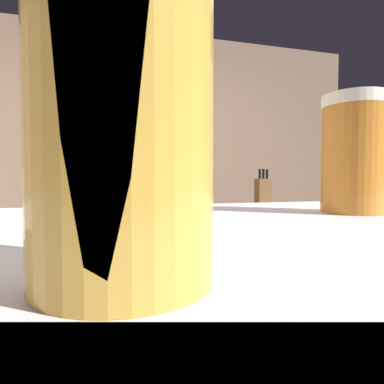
{
  "coord_description": "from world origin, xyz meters",
  "views": [
    {
      "loc": [
        -0.28,
        -1.33,
        1.14
      ],
      "look_at": [
        -0.12,
        -0.75,
        1.11
      ],
      "focal_mm": 30.35,
      "sensor_mm": 36.0,
      "label": 1
    }
  ],
  "objects_px": {
    "bottle_soy": "(157,169)",
    "mixing_bowl": "(124,207)",
    "bartender": "(176,209)",
    "bottle_hot_sauce": "(134,169)",
    "bottle_vinegar": "(124,171)",
    "pint_glass_far": "(123,104)",
    "knife_block": "(263,192)",
    "pint_glass_near": "(353,154)",
    "chefs_knife": "(204,209)"
  },
  "relations": [
    {
      "from": "bartender",
      "to": "knife_block",
      "type": "xyz_separation_m",
      "value": [
        0.72,
        0.42,
        0.06
      ]
    },
    {
      "from": "pint_glass_far",
      "to": "bottle_vinegar",
      "type": "xyz_separation_m",
      "value": [
        0.2,
        3.08,
        0.04
      ]
    },
    {
      "from": "pint_glass_near",
      "to": "bottle_soy",
      "type": "relative_size",
      "value": 0.6
    },
    {
      "from": "mixing_bowl",
      "to": "chefs_knife",
      "type": "height_order",
      "value": "mixing_bowl"
    },
    {
      "from": "bottle_soy",
      "to": "mixing_bowl",
      "type": "bearing_deg",
      "value": -108.23
    },
    {
      "from": "bottle_soy",
      "to": "bottle_hot_sauce",
      "type": "relative_size",
      "value": 0.96
    },
    {
      "from": "bartender",
      "to": "bottle_hot_sauce",
      "type": "distance_m",
      "value": 1.71
    },
    {
      "from": "bottle_vinegar",
      "to": "bartender",
      "type": "bearing_deg",
      "value": -84.2
    },
    {
      "from": "knife_block",
      "to": "chefs_knife",
      "type": "relative_size",
      "value": 1.12
    },
    {
      "from": "mixing_bowl",
      "to": "pint_glass_near",
      "type": "distance_m",
      "value": 1.7
    },
    {
      "from": "pint_glass_far",
      "to": "bottle_soy",
      "type": "relative_size",
      "value": 0.59
    },
    {
      "from": "chefs_knife",
      "to": "bottle_vinegar",
      "type": "relative_size",
      "value": 1.23
    },
    {
      "from": "pint_glass_far",
      "to": "bottle_soy",
      "type": "xyz_separation_m",
      "value": [
        0.53,
        3.15,
        0.07
      ]
    },
    {
      "from": "pint_glass_far",
      "to": "bottle_hot_sauce",
      "type": "bearing_deg",
      "value": 84.56
    },
    {
      "from": "bartender",
      "to": "bottle_vinegar",
      "type": "bearing_deg",
      "value": -6.68
    },
    {
      "from": "knife_block",
      "to": "chefs_knife",
      "type": "distance_m",
      "value": 0.45
    },
    {
      "from": "bartender",
      "to": "chefs_knife",
      "type": "height_order",
      "value": "bartender"
    },
    {
      "from": "knife_block",
      "to": "mixing_bowl",
      "type": "xyz_separation_m",
      "value": [
        -0.96,
        -0.02,
        -0.08
      ]
    },
    {
      "from": "bottle_soy",
      "to": "bottle_vinegar",
      "type": "height_order",
      "value": "bottle_soy"
    },
    {
      "from": "bottle_vinegar",
      "to": "pint_glass_far",
      "type": "bearing_deg",
      "value": -93.66
    },
    {
      "from": "pint_glass_near",
      "to": "mixing_bowl",
      "type": "bearing_deg",
      "value": 96.33
    },
    {
      "from": "mixing_bowl",
      "to": "bartender",
      "type": "bearing_deg",
      "value": -59.17
    },
    {
      "from": "mixing_bowl",
      "to": "pint_glass_near",
      "type": "xyz_separation_m",
      "value": [
        0.19,
        -1.68,
        0.21
      ]
    },
    {
      "from": "knife_block",
      "to": "pint_glass_near",
      "type": "xyz_separation_m",
      "value": [
        -0.78,
        -1.7,
        0.13
      ]
    },
    {
      "from": "pint_glass_near",
      "to": "bottle_hot_sauce",
      "type": "distance_m",
      "value": 2.97
    },
    {
      "from": "mixing_bowl",
      "to": "bottle_hot_sauce",
      "type": "bearing_deg",
      "value": 81.88
    },
    {
      "from": "knife_block",
      "to": "pint_glass_far",
      "type": "bearing_deg",
      "value": -119.51
    },
    {
      "from": "chefs_knife",
      "to": "bottle_hot_sauce",
      "type": "bearing_deg",
      "value": 88.42
    },
    {
      "from": "pint_glass_near",
      "to": "bartender",
      "type": "bearing_deg",
      "value": 87.57
    },
    {
      "from": "pint_glass_far",
      "to": "bottle_hot_sauce",
      "type": "distance_m",
      "value": 3.19
    },
    {
      "from": "mixing_bowl",
      "to": "pint_glass_far",
      "type": "height_order",
      "value": "pint_glass_far"
    },
    {
      "from": "bartender",
      "to": "mixing_bowl",
      "type": "distance_m",
      "value": 0.47
    },
    {
      "from": "knife_block",
      "to": "bottle_hot_sauce",
      "type": "xyz_separation_m",
      "value": [
        -0.78,
        1.27,
        0.2
      ]
    },
    {
      "from": "bottle_soy",
      "to": "bottle_vinegar",
      "type": "xyz_separation_m",
      "value": [
        -0.34,
        -0.07,
        -0.02
      ]
    },
    {
      "from": "bartender",
      "to": "pint_glass_near",
      "type": "xyz_separation_m",
      "value": [
        -0.05,
        -1.28,
        0.19
      ]
    },
    {
      "from": "pint_glass_near",
      "to": "bottle_vinegar",
      "type": "xyz_separation_m",
      "value": [
        -0.11,
        2.87,
        0.04
      ]
    },
    {
      "from": "bartender",
      "to": "knife_block",
      "type": "distance_m",
      "value": 0.84
    },
    {
      "from": "pint_glass_far",
      "to": "bottle_vinegar",
      "type": "distance_m",
      "value": 3.09
    },
    {
      "from": "bartender",
      "to": "mixing_bowl",
      "type": "xyz_separation_m",
      "value": [
        -0.24,
        0.4,
        -0.02
      ]
    },
    {
      "from": "bottle_soy",
      "to": "bottle_vinegar",
      "type": "relative_size",
      "value": 1.3
    },
    {
      "from": "pint_glass_far",
      "to": "bottle_hot_sauce",
      "type": "height_order",
      "value": "bottle_hot_sauce"
    },
    {
      "from": "bottle_hot_sauce",
      "to": "knife_block",
      "type": "bearing_deg",
      "value": -58.41
    },
    {
      "from": "knife_block",
      "to": "bottle_soy",
      "type": "xyz_separation_m",
      "value": [
        -0.55,
        1.24,
        0.19
      ]
    },
    {
      "from": "bartender",
      "to": "bottle_vinegar",
      "type": "relative_size",
      "value": 8.66
    },
    {
      "from": "pint_glass_far",
      "to": "bottle_hot_sauce",
      "type": "xyz_separation_m",
      "value": [
        0.3,
        3.18,
        0.07
      ]
    },
    {
      "from": "pint_glass_near",
      "to": "bottle_soy",
      "type": "distance_m",
      "value": 2.95
    },
    {
      "from": "pint_glass_far",
      "to": "bottle_soy",
      "type": "distance_m",
      "value": 3.2
    },
    {
      "from": "knife_block",
      "to": "mixing_bowl",
      "type": "distance_m",
      "value": 0.97
    },
    {
      "from": "mixing_bowl",
      "to": "bottle_soy",
      "type": "bearing_deg",
      "value": 71.77
    },
    {
      "from": "bottle_hot_sauce",
      "to": "bartender",
      "type": "bearing_deg",
      "value": -88.07
    }
  ]
}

